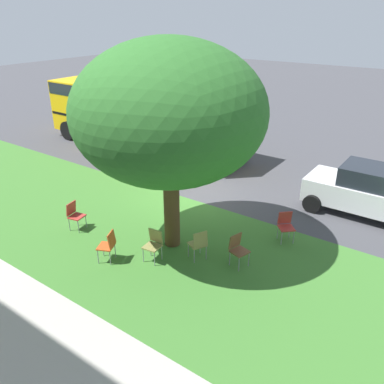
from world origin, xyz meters
TOP-DOWN VIEW (x-y plane):
  - ground at (0.00, 0.00)m, footprint 80.00×80.00m
  - grass_verge at (0.00, 3.20)m, footprint 48.00×6.00m
  - street_tree at (-1.27, 2.89)m, footprint 4.91×4.91m
  - chair_0 at (-1.36, 3.80)m, footprint 0.46×0.46m
  - chair_1 at (-2.33, 3.11)m, footprint 0.56×0.56m
  - chair_2 at (-3.29, 2.72)m, footprint 0.52×0.51m
  - chair_3 at (-3.81, 0.84)m, footprint 0.59×0.59m
  - chair_4 at (-0.43, 4.54)m, footprint 0.55×0.55m
  - chair_5 at (1.66, 3.93)m, footprint 0.49×0.49m
  - parked_car at (-5.27, -2.19)m, footprint 3.70×1.92m
  - school_bus at (5.25, -3.20)m, footprint 10.40×2.80m

SIDE VIEW (x-z plane):
  - ground at x=0.00m, z-range 0.00..0.00m
  - grass_verge at x=0.00m, z-range 0.00..0.01m
  - chair_0 at x=-1.36m, z-range 0.08..0.96m
  - chair_1 at x=-2.33m, z-range 0.08..0.96m
  - chair_2 at x=-3.29m, z-range 0.08..0.96m
  - chair_3 at x=-3.81m, z-range 0.08..0.96m
  - chair_4 at x=-0.43m, z-range 0.08..0.96m
  - chair_5 at x=1.66m, z-range 0.08..0.96m
  - parked_car at x=-5.27m, z-range 0.01..1.66m
  - school_bus at x=5.25m, z-range 0.32..3.20m
  - street_tree at x=-1.27m, z-range 0.98..6.59m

